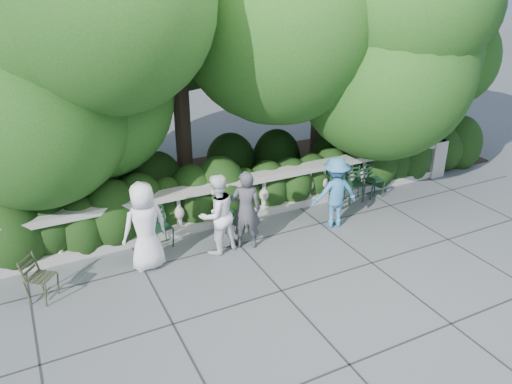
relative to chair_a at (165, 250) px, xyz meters
name	(u,v)px	position (x,y,z in m)	size (l,w,h in m)	color
ground	(279,257)	(1.92, -1.27, 0.00)	(90.00, 90.00, 0.00)	#4E5256
balustrade	(240,200)	(1.92, 0.53, 0.49)	(12.00, 0.44, 1.00)	#9E998E
shrub_hedge	(220,199)	(1.92, 1.73, 0.00)	(15.00, 2.60, 1.70)	black
tree_canopy	(239,28)	(2.60, 1.93, 3.96)	(15.04, 6.52, 6.78)	#3F3023
chair_a	(165,250)	(0.00, 0.00, 0.00)	(0.44, 0.48, 0.84)	black
chair_c	(226,233)	(1.37, 0.06, 0.00)	(0.44, 0.48, 0.84)	black
chair_d	(343,207)	(4.36, -0.01, 0.00)	(0.44, 0.48, 0.84)	black
chair_e	(376,198)	(5.36, 0.01, 0.00)	(0.44, 0.48, 0.84)	black
chair_f	(355,203)	(4.76, 0.03, 0.00)	(0.44, 0.48, 0.84)	black
chair_weathered	(53,300)	(-2.23, -0.73, 0.00)	(0.44, 0.48, 0.84)	black
person_businessman	(145,226)	(-0.46, -0.44, 0.87)	(0.85, 0.55, 1.73)	white
person_woman_grey	(246,210)	(1.52, -0.60, 0.83)	(0.60, 0.40, 1.65)	#3F3F44
person_casual_man	(217,214)	(0.94, -0.51, 0.82)	(0.80, 0.62, 1.65)	white
person_older_blue	(335,192)	(3.62, -0.65, 0.79)	(1.03, 0.59, 1.59)	teal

